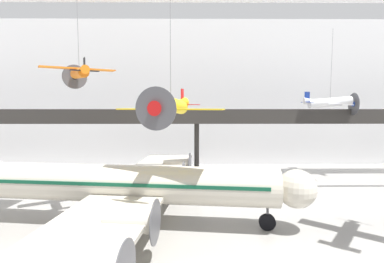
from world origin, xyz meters
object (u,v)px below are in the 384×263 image
Objects in this scene: suspended_plane_white_twin at (330,102)px; suspended_plane_orange_highwing at (79,73)px; airliner_silver_main at (121,184)px; suspended_plane_yellow_lowwing at (171,105)px.

suspended_plane_orange_highwing is at bearing -153.13° from suspended_plane_white_twin.
suspended_plane_orange_highwing is at bearing 153.80° from airliner_silver_main.
suspended_plane_yellow_lowwing is at bearing -137.24° from suspended_plane_white_twin.
suspended_plane_orange_highwing reaches higher than suspended_plane_white_twin.
suspended_plane_white_twin is 1.33× the size of suspended_plane_orange_highwing.
suspended_plane_yellow_lowwing is 9.76m from suspended_plane_orange_highwing.
suspended_plane_yellow_lowwing is at bearing -13.22° from airliner_silver_main.
suspended_plane_yellow_lowwing is 1.36× the size of suspended_plane_orange_highwing.
airliner_silver_main is at bearing -145.07° from suspended_plane_white_twin.
suspended_plane_white_twin is 31.62m from suspended_plane_orange_highwing.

